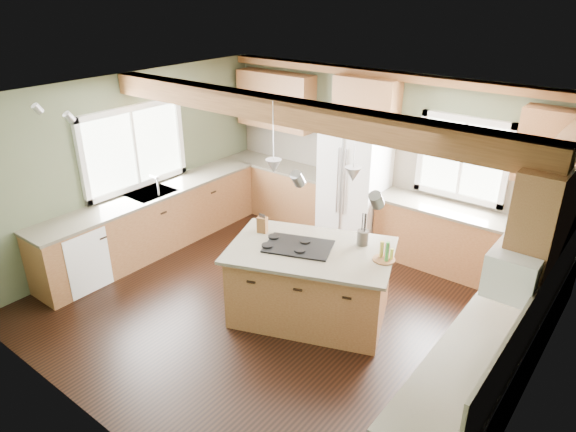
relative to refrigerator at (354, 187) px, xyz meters
The scene contains 36 objects.
floor 2.32m from the refrigerator, 81.95° to the right, with size 5.60×5.60×0.00m, color black.
ceiling 2.73m from the refrigerator, 81.95° to the right, with size 5.60×5.60×0.00m, color silver.
wall_back 0.63m from the refrigerator, 51.71° to the left, with size 5.60×5.60×0.00m, color #4C553C.
wall_left 3.30m from the refrigerator, 139.70° to the right, with size 5.00×5.00×0.00m, color #4C553C.
wall_right 3.78m from the refrigerator, 34.37° to the right, with size 5.00×5.00×0.00m, color #4C553C.
ceiling_beam 2.59m from the refrigerator, 81.65° to the right, with size 5.55×0.26×0.26m, color #4F2E16.
soffit_trim 1.69m from the refrigerator, 43.03° to the left, with size 5.55×0.20×0.10m, color #4F2E16.
backsplash_back 0.57m from the refrigerator, 50.58° to the left, with size 5.58×0.03×0.58m, color brown.
backsplash_right 3.73m from the refrigerator, 33.86° to the right, with size 0.03×3.70×0.58m, color brown.
base_cab_back_left 1.56m from the refrigerator, behind, with size 2.02×0.60×0.88m, color brown.
counter_back_left 1.49m from the refrigerator, behind, with size 2.06×0.64×0.04m, color #453D32.
base_cab_back_right 1.85m from the refrigerator, ahead, with size 2.62×0.60×0.88m, color brown.
counter_back_right 1.79m from the refrigerator, ahead, with size 2.66×0.64×0.04m, color #453D32.
base_cab_left 3.06m from the refrigerator, 136.74° to the right, with size 0.60×3.70×0.88m, color brown.
counter_left 3.02m from the refrigerator, 136.74° to the right, with size 0.64×3.74×0.04m, color #453D32.
base_cab_right 3.51m from the refrigerator, 36.47° to the right, with size 0.60×3.70×0.88m, color brown.
counter_right 3.48m from the refrigerator, 36.47° to the right, with size 0.64×3.74×0.04m, color #453D32.
upper_cab_back_left 2.00m from the refrigerator, behind, with size 1.40×0.35×0.90m, color brown.
upper_cab_over_fridge 1.27m from the refrigerator, 90.00° to the left, with size 0.96×0.35×0.70m, color brown.
upper_cab_right 3.34m from the refrigerator, 22.64° to the right, with size 0.35×2.20×0.90m, color brown.
upper_cab_back_corner 2.81m from the refrigerator, ahead, with size 0.90×0.35×0.90m, color brown.
window_left 3.30m from the refrigerator, 140.15° to the right, with size 0.04×1.60×1.05m, color white.
window_back 1.63m from the refrigerator, 13.94° to the left, with size 1.10×0.04×1.00m, color white.
sink 3.02m from the refrigerator, 136.74° to the right, with size 0.50×0.65×0.03m, color #262628.
faucet 2.90m from the refrigerator, 134.30° to the right, with size 0.02×0.02×0.28m, color #B2B2B7.
dishwasher 4.05m from the refrigerator, 123.02° to the right, with size 0.60×0.60×0.84m, color white.
microwave 3.66m from the refrigerator, 37.00° to the right, with size 0.40×0.70×0.38m, color white.
pendant_left 2.42m from the refrigerator, 83.86° to the right, with size 0.18×0.18×0.16m, color #B2B2B7.
pendant_right 2.38m from the refrigerator, 60.66° to the right, with size 0.18×0.18×0.16m, color #B2B2B7.
refrigerator is the anchor object (origin of this frame).
island 2.19m from the refrigerator, 72.40° to the right, with size 1.76×1.08×0.88m, color brown.
island_top 2.14m from the refrigerator, 72.40° to the right, with size 1.88×1.20×0.04m, color #453D32.
cooktop 2.16m from the refrigerator, 76.29° to the right, with size 0.76×0.51×0.02m, color black.
knife_block 2.06m from the refrigerator, 92.16° to the right, with size 0.12×0.09×0.20m, color brown.
utensil_crock 1.91m from the refrigerator, 56.18° to the right, with size 0.13×0.13×0.18m, color #38312D.
bottle_tray 2.28m from the refrigerator, 50.72° to the right, with size 0.25×0.25×0.23m, color brown, non-canonical shape.
Camera 1 is at (3.34, -4.21, 3.74)m, focal length 32.00 mm.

